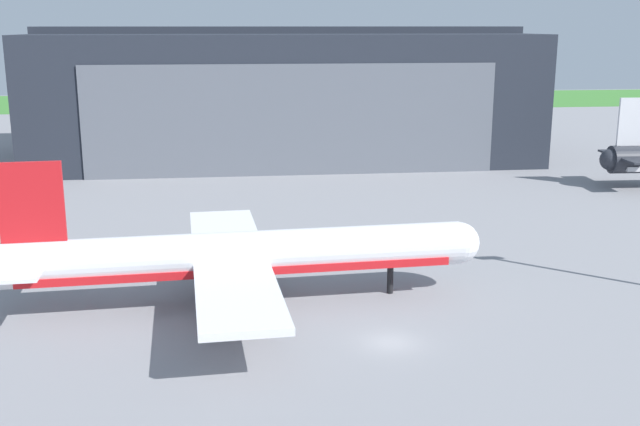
# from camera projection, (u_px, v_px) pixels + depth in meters

# --- Properties ---
(ground_plane) EXTENTS (440.00, 440.00, 0.00)m
(ground_plane) POSITION_uv_depth(u_px,v_px,m) (390.00, 343.00, 57.63)
(ground_plane) COLOR gray
(grass_field_strip) EXTENTS (440.00, 56.00, 0.08)m
(grass_field_strip) POSITION_uv_depth(u_px,v_px,m) (266.00, 101.00, 240.01)
(grass_field_strip) COLOR #3F8033
(grass_field_strip) RESTS_ON ground_plane
(maintenance_hangar) EXTENTS (85.35, 40.03, 23.06)m
(maintenance_hangar) POSITION_uv_depth(u_px,v_px,m) (283.00, 94.00, 138.45)
(maintenance_hangar) COLOR #232833
(maintenance_hangar) RESTS_ON ground_plane
(airliner_near_left) EXTENTS (42.51, 33.59, 12.84)m
(airliner_near_left) POSITION_uv_depth(u_px,v_px,m) (239.00, 256.00, 65.01)
(airliner_near_left) COLOR silver
(airliner_near_left) RESTS_ON ground_plane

